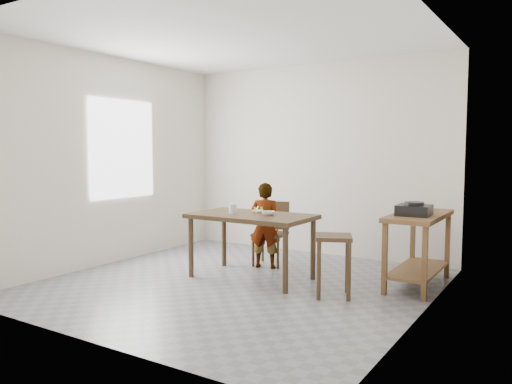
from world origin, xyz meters
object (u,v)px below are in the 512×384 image
Objects in this scene: dining_table at (251,246)px; dining_chair at (270,234)px; stool at (333,266)px; child at (265,225)px; prep_counter at (418,250)px.

dining_chair is at bearing 103.07° from dining_table.
dining_chair reaches higher than stool.
stool is (1.23, -0.69, -0.23)m from child.
dining_chair reaches higher than dining_table.
child reaches higher than prep_counter.
child is 1.72× the size of stool.
prep_counter is 1.87m from child.
dining_table reaches higher than stool.
prep_counter is 1.07m from stool.
child is at bearing 150.62° from stool.
dining_chair is at bearing 179.90° from prep_counter.
child is 0.22m from dining_chair.
child reaches higher than dining_table.
child reaches higher than dining_chair.
dining_chair is at bearing 145.52° from stool.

